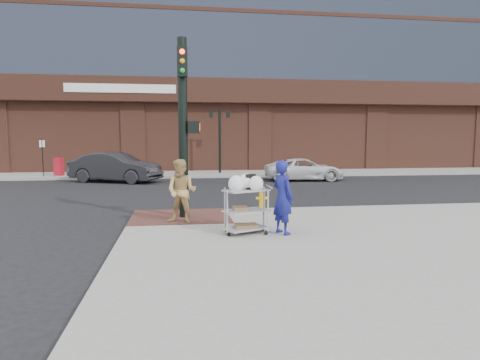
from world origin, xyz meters
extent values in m
plane|color=black|center=(0.00, 0.00, 0.00)|extent=(220.00, 220.00, 0.00)
cube|color=gray|center=(12.50, 32.00, 0.07)|extent=(65.00, 36.00, 0.15)
cube|color=#522B26|center=(-0.60, 0.90, 0.16)|extent=(2.80, 2.40, 0.01)
cube|color=brown|center=(5.00, 31.00, 14.15)|extent=(42.00, 26.00, 28.00)
cylinder|color=black|center=(2.00, 16.00, 2.15)|extent=(0.16, 0.16, 4.00)
cube|color=black|center=(2.00, 16.00, 4.05)|extent=(1.20, 0.06, 0.06)
cube|color=black|center=(1.45, 16.00, 3.85)|extent=(0.22, 0.22, 0.35)
cube|color=black|center=(2.55, 16.00, 3.85)|extent=(0.22, 0.22, 0.35)
cylinder|color=black|center=(-8.50, 15.00, 1.25)|extent=(0.05, 0.05, 2.20)
cylinder|color=black|center=(-0.50, 0.80, 2.65)|extent=(0.26, 0.26, 5.00)
cube|color=black|center=(-0.20, 0.80, 2.70)|extent=(0.32, 0.28, 0.34)
cube|color=#FF260C|center=(-0.04, 0.80, 2.70)|extent=(0.02, 0.18, 0.22)
cube|color=black|center=(-0.50, 0.52, 4.45)|extent=(0.28, 0.18, 0.80)
imported|color=navy|center=(1.77, -1.67, 1.02)|extent=(0.65, 0.75, 1.74)
imported|color=tan|center=(-0.56, -0.06, 1.00)|extent=(1.00, 0.90, 1.70)
imported|color=black|center=(-4.01, 12.38, 0.81)|extent=(5.18, 3.51, 1.61)
imported|color=silver|center=(6.38, 11.86, 0.62)|extent=(4.60, 2.38, 1.24)
cube|color=#939397|center=(0.93, -1.52, 1.18)|extent=(1.16, 0.94, 0.03)
cube|color=#939397|center=(0.93, -1.52, 0.69)|extent=(1.16, 0.94, 0.03)
cube|color=#939397|center=(0.93, -1.52, 0.27)|extent=(1.16, 0.94, 0.03)
cube|color=black|center=(1.04, -1.47, 1.36)|extent=(0.25, 0.16, 0.36)
cube|color=brown|center=(0.79, -1.52, 0.75)|extent=(0.34, 0.38, 0.09)
cube|color=brown|center=(0.93, -1.52, 0.33)|extent=(0.52, 0.41, 0.08)
cylinder|color=gold|center=(1.88, 1.36, 0.19)|extent=(0.26, 0.26, 0.07)
cylinder|color=gold|center=(1.88, 1.36, 0.52)|extent=(0.18, 0.18, 0.57)
sphere|color=gold|center=(1.88, 1.36, 0.83)|extent=(0.20, 0.20, 0.20)
cylinder|color=gold|center=(1.88, 1.36, 0.57)|extent=(0.37, 0.08, 0.08)
cube|color=maroon|center=(-7.69, 15.25, 0.68)|extent=(0.56, 0.53, 1.06)
cube|color=gold|center=(-6.13, 15.52, 0.62)|extent=(0.43, 0.39, 0.95)
cube|color=#171899|center=(-4.01, 15.24, 0.68)|extent=(0.51, 0.48, 1.07)
camera|label=1|loc=(-0.64, -11.36, 2.42)|focal=32.00mm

